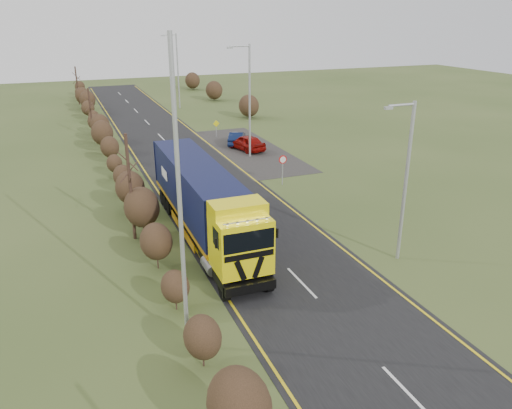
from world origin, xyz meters
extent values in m
plane|color=#3C4F22|center=(0.00, 0.00, 0.00)|extent=(160.00, 160.00, 0.00)
cube|color=black|center=(0.00, 10.00, 0.01)|extent=(8.00, 120.00, 0.02)
cube|color=#2B2826|center=(6.50, 20.00, 0.01)|extent=(6.00, 18.00, 0.02)
cube|color=gold|center=(-3.70, 10.00, 0.03)|extent=(0.12, 116.00, 0.01)
cube|color=gold|center=(3.70, 10.00, 0.03)|extent=(0.12, 116.00, 0.01)
cube|color=silver|center=(0.00, -12.00, 0.03)|extent=(0.12, 3.00, 0.01)
cube|color=silver|center=(0.00, -4.00, 0.03)|extent=(0.12, 3.00, 0.01)
cube|color=silver|center=(0.00, 4.00, 0.03)|extent=(0.12, 3.00, 0.01)
cube|color=silver|center=(0.00, 12.00, 0.03)|extent=(0.12, 3.00, 0.01)
cube|color=silver|center=(0.00, 20.00, 0.03)|extent=(0.12, 3.00, 0.01)
cube|color=silver|center=(0.00, 28.00, 0.03)|extent=(0.12, 3.00, 0.01)
cube|color=silver|center=(0.00, 36.00, 0.03)|extent=(0.12, 3.00, 0.01)
cube|color=silver|center=(0.00, 44.00, 0.03)|extent=(0.12, 3.00, 0.01)
cube|color=silver|center=(0.00, 52.00, 0.03)|extent=(0.12, 3.00, 0.01)
cube|color=silver|center=(0.00, 60.00, 0.03)|extent=(0.12, 3.00, 0.01)
ellipsoid|color=#2E2014|center=(-6.05, -12.00, 1.69)|extent=(1.80, 2.34, 2.07)
ellipsoid|color=#2E2014|center=(-5.97, -8.00, 1.26)|extent=(1.34, 1.74, 1.54)
ellipsoid|color=#2E2014|center=(-6.02, -4.00, 1.14)|extent=(1.21, 1.57, 1.39)
ellipsoid|color=#2E2014|center=(-6.00, 0.00, 1.49)|extent=(1.58, 2.06, 1.82)
ellipsoid|color=#2E2014|center=(-5.98, 4.00, 1.84)|extent=(1.96, 2.55, 2.25)
ellipsoid|color=#2E2014|center=(-6.03, 8.00, 1.72)|extent=(1.83, 2.38, 2.10)
ellipsoid|color=#2E2014|center=(-5.95, 12.00, 1.28)|extent=(1.37, 1.78, 1.57)
ellipsoid|color=#2E2014|center=(-6.06, 16.00, 1.13)|extent=(1.20, 1.56, 1.38)
ellipsoid|color=#2E2014|center=(-5.92, 20.00, 1.46)|extent=(1.55, 2.02, 1.78)
ellipsoid|color=#2E2014|center=(-6.09, 24.00, 1.83)|extent=(1.95, 2.53, 2.24)
ellipsoid|color=#2E2014|center=(-5.90, 28.00, 1.74)|extent=(1.85, 2.41, 2.13)
ellipsoid|color=#2E2014|center=(-6.12, 32.00, 1.31)|extent=(1.40, 1.81, 1.61)
ellipsoid|color=#2E2014|center=(-5.87, 36.00, 1.12)|extent=(1.19, 1.55, 1.37)
ellipsoid|color=#2E2014|center=(-6.14, 40.00, 1.43)|extent=(1.52, 1.97, 1.75)
ellipsoid|color=#2E2014|center=(-5.84, 44.00, 1.81)|extent=(1.93, 2.51, 2.22)
ellipsoid|color=#2E2014|center=(-6.17, 48.00, 1.76)|extent=(1.88, 2.44, 2.16)
ellipsoid|color=#2E2014|center=(-5.82, 52.00, 1.34)|extent=(1.43, 1.85, 1.64)
ellipsoid|color=#2E2014|center=(-6.19, 56.00, 1.12)|extent=(1.19, 1.55, 1.37)
ellipsoid|color=#2E2014|center=(-5.80, 60.00, 1.40)|extent=(1.49, 1.93, 1.71)
cylinder|color=#38251C|center=(-6.50, 4.00, 3.03)|extent=(0.18, 0.18, 6.05)
cylinder|color=#38251C|center=(-6.50, 30.00, 2.53)|extent=(0.18, 0.18, 5.06)
cylinder|color=#38251C|center=(-6.50, 52.00, 2.57)|extent=(0.18, 0.18, 5.15)
cube|color=black|center=(-2.80, -2.45, 0.69)|extent=(2.40, 4.55, 0.44)
cube|color=yellow|center=(-2.80, -3.33, 2.31)|extent=(2.48, 2.19, 2.56)
cube|color=black|center=(-2.80, -4.37, 0.54)|extent=(2.46, 0.14, 0.54)
cube|color=black|center=(-3.21, -4.42, 1.53)|extent=(0.59, 0.03, 1.06)
cube|color=black|center=(-2.39, -4.42, 1.53)|extent=(0.59, 0.03, 1.06)
cube|color=black|center=(-2.80, -4.39, 2.85)|extent=(2.31, 0.08, 0.94)
cube|color=black|center=(-2.80, -4.42, 2.17)|extent=(2.26, 0.05, 0.28)
cube|color=yellow|center=(-2.80, -2.99, 3.87)|extent=(2.47, 1.40, 0.55)
cylinder|color=silver|center=(-2.80, -4.17, 3.69)|extent=(2.17, 0.08, 0.06)
cube|color=black|center=(-4.21, -4.17, 2.90)|extent=(0.08, 0.12, 0.44)
cube|color=black|center=(-1.39, -4.17, 2.90)|extent=(0.08, 0.12, 0.44)
cylinder|color=gray|center=(-3.93, -2.05, 0.74)|extent=(0.56, 1.28, 0.55)
cylinder|color=gray|center=(-1.67, -2.05, 0.74)|extent=(0.56, 1.28, 0.55)
cube|color=orange|center=(-2.80, 3.95, 1.21)|extent=(2.57, 12.42, 0.24)
cube|color=black|center=(-2.80, 3.95, 2.68)|extent=(2.55, 12.03, 2.71)
cube|color=#0F143E|center=(-2.80, 9.98, 2.68)|extent=(2.44, 0.08, 2.71)
cube|color=#0F143E|center=(-2.80, -2.07, 2.68)|extent=(2.44, 0.08, 2.71)
cube|color=black|center=(-2.80, 7.69, 0.64)|extent=(2.30, 3.56, 0.34)
cube|color=orange|center=(-4.00, 2.97, 0.54)|extent=(0.10, 5.41, 0.44)
cube|color=orange|center=(-1.60, 2.97, 0.54)|extent=(0.10, 5.41, 0.44)
cylinder|color=black|center=(-3.83, -4.02, 0.51)|extent=(0.32, 1.03, 1.02)
cylinder|color=black|center=(-1.77, -4.02, 0.51)|extent=(0.32, 1.03, 1.02)
cylinder|color=black|center=(-3.83, -1.56, 0.51)|extent=(0.32, 1.03, 1.02)
cylinder|color=black|center=(-1.77, -1.56, 0.51)|extent=(0.32, 1.03, 1.02)
cylinder|color=black|center=(-3.83, 6.81, 0.51)|extent=(0.32, 1.03, 1.02)
cylinder|color=black|center=(-1.77, 6.81, 0.51)|extent=(0.32, 1.03, 1.02)
cylinder|color=black|center=(-3.83, 7.79, 0.51)|extent=(0.32, 1.03, 1.02)
cylinder|color=black|center=(-1.77, 7.79, 0.51)|extent=(0.32, 1.03, 1.02)
cylinder|color=black|center=(-3.83, 8.77, 0.51)|extent=(0.32, 1.03, 1.02)
cylinder|color=black|center=(-1.77, 8.77, 0.51)|extent=(0.32, 1.03, 1.02)
imported|color=maroon|center=(6.30, 19.85, 0.72)|extent=(2.78, 4.55, 1.45)
imported|color=#091435|center=(6.20, 22.21, 0.62)|extent=(2.87, 3.97, 1.24)
cylinder|color=#A5A7AA|center=(5.80, -3.55, 4.07)|extent=(0.18, 0.18, 8.13)
cylinder|color=#A5A7AA|center=(5.08, -3.55, 8.00)|extent=(1.45, 0.12, 0.12)
cube|color=#A5A7AA|center=(4.35, -3.55, 7.91)|extent=(0.41, 0.16, 0.13)
cylinder|color=#A5A7AA|center=(5.80, 17.69, 4.79)|extent=(0.18, 0.18, 9.58)
cylinder|color=#A5A7AA|center=(4.95, 17.69, 9.42)|extent=(1.70, 0.12, 0.12)
cube|color=#A5A7AA|center=(4.10, 17.69, 9.32)|extent=(0.48, 0.19, 0.15)
cylinder|color=#A5A7AA|center=(5.80, 43.66, 4.77)|extent=(0.18, 0.18, 9.54)
cylinder|color=#A5A7AA|center=(4.95, 43.66, 9.38)|extent=(1.70, 0.12, 0.12)
cube|color=#A5A7AA|center=(4.10, 43.66, 9.27)|extent=(0.48, 0.19, 0.15)
cylinder|color=#A5A7AA|center=(-6.19, -6.60, 5.73)|extent=(0.16, 0.16, 11.45)
cylinder|color=#A5A7AA|center=(5.22, 9.55, 0.97)|extent=(0.08, 0.08, 1.94)
cylinder|color=red|center=(5.22, 9.52, 1.94)|extent=(0.62, 0.04, 0.62)
cylinder|color=white|center=(5.22, 9.50, 1.94)|extent=(0.47, 0.02, 0.47)
cylinder|color=#A5A7AA|center=(5.27, 25.86, 0.67)|extent=(0.08, 0.08, 1.34)
cube|color=yellow|center=(5.27, 25.81, 1.44)|extent=(0.68, 0.04, 0.68)
camera|label=1|loc=(-9.71, -22.39, 11.94)|focal=35.00mm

